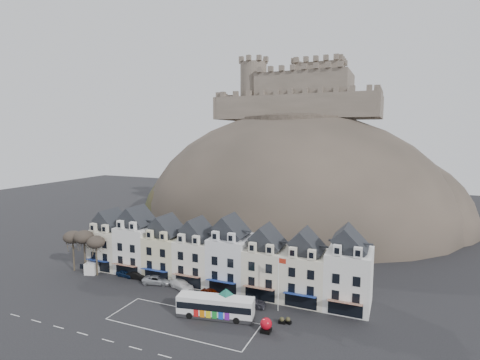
% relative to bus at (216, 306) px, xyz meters
% --- Properties ---
extents(ground, '(300.00, 300.00, 0.00)m').
position_rel_bus_xyz_m(ground, '(-5.88, -4.35, -1.81)').
color(ground, black).
rests_on(ground, ground).
extents(coach_bay_markings, '(22.00, 7.50, 0.01)m').
position_rel_bus_xyz_m(coach_bay_markings, '(-3.88, -3.10, -1.81)').
color(coach_bay_markings, silver).
rests_on(coach_bay_markings, ground).
extents(townhouse_terrace, '(54.40, 9.35, 11.80)m').
position_rel_bus_xyz_m(townhouse_terrace, '(-5.73, 11.62, 3.49)').
color(townhouse_terrace, silver).
rests_on(townhouse_terrace, ground).
extents(castle_hill, '(100.00, 76.00, 68.00)m').
position_rel_bus_xyz_m(castle_hill, '(-4.62, 64.61, -1.70)').
color(castle_hill, '#332E27').
rests_on(castle_hill, ground).
extents(castle, '(50.20, 22.20, 22.00)m').
position_rel_bus_xyz_m(castle, '(-5.37, 71.59, 38.38)').
color(castle, '#5F5549').
rests_on(castle, ground).
extents(tree_left_far, '(3.61, 3.61, 8.24)m').
position_rel_bus_xyz_m(tree_left_far, '(-34.88, 6.15, 5.09)').
color(tree_left_far, '#312A1F').
rests_on(tree_left_far, ground).
extents(tree_left_mid, '(3.78, 3.78, 8.64)m').
position_rel_bus_xyz_m(tree_left_mid, '(-31.88, 6.15, 5.43)').
color(tree_left_mid, '#312A1F').
rests_on(tree_left_mid, ground).
extents(tree_left_near, '(3.43, 3.43, 7.84)m').
position_rel_bus_xyz_m(tree_left_near, '(-28.88, 6.15, 4.75)').
color(tree_left_near, '#312A1F').
rests_on(tree_left_near, ground).
extents(bus, '(11.90, 4.80, 3.27)m').
position_rel_bus_xyz_m(bus, '(0.00, 0.00, 0.00)').
color(bus, '#262628').
rests_on(bus, ground).
extents(bus_shelter, '(6.04, 6.04, 4.18)m').
position_rel_bus_xyz_m(bus_shelter, '(1.12, 1.34, 1.43)').
color(bus_shelter, black).
rests_on(bus_shelter, ground).
extents(red_buoy, '(1.65, 1.65, 2.04)m').
position_rel_bus_xyz_m(red_buoy, '(8.37, -1.02, -0.77)').
color(red_buoy, black).
rests_on(red_buoy, ground).
extents(flagpole, '(1.27, 0.20, 8.80)m').
position_rel_bus_xyz_m(flagpole, '(8.13, 5.64, 3.21)').
color(flagpole, silver).
rests_on(flagpole, ground).
extents(white_van, '(3.47, 5.37, 2.27)m').
position_rel_bus_xyz_m(white_van, '(-30.81, 7.65, -0.67)').
color(white_van, white).
rests_on(white_van, ground).
extents(planter_west, '(1.08, 0.78, 0.98)m').
position_rel_bus_xyz_m(planter_west, '(10.54, 2.42, -1.34)').
color(planter_west, black).
rests_on(planter_west, ground).
extents(planter_east, '(1.05, 0.69, 0.99)m').
position_rel_bus_xyz_m(planter_east, '(9.73, 2.07, -1.33)').
color(planter_east, black).
rests_on(planter_east, ground).
extents(car_navy, '(4.04, 1.88, 1.34)m').
position_rel_bus_xyz_m(car_navy, '(-23.26, 7.65, -1.14)').
color(car_navy, '#0C1C3D').
rests_on(car_navy, ground).
extents(car_black, '(4.26, 1.56, 1.39)m').
position_rel_bus_xyz_m(car_black, '(-20.49, 7.65, -1.11)').
color(car_black, black).
rests_on(car_black, ground).
extents(car_silver, '(5.88, 3.66, 1.54)m').
position_rel_bus_xyz_m(car_silver, '(-15.48, 7.20, -1.04)').
color(car_silver, '#ADB0B5').
rests_on(car_silver, ground).
extents(car_white, '(5.79, 4.07, 1.56)m').
position_rel_bus_xyz_m(car_white, '(-10.28, 7.01, -1.03)').
color(car_white, white).
rests_on(car_white, ground).
extents(car_maroon, '(4.19, 2.19, 1.36)m').
position_rel_bus_xyz_m(car_maroon, '(-3.78, 6.08, -1.13)').
color(car_maroon, '#541204').
rests_on(car_maroon, ground).
extents(car_charcoal, '(4.73, 2.10, 1.51)m').
position_rel_bus_xyz_m(car_charcoal, '(3.70, 5.15, -1.05)').
color(car_charcoal, black).
rests_on(car_charcoal, ground).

